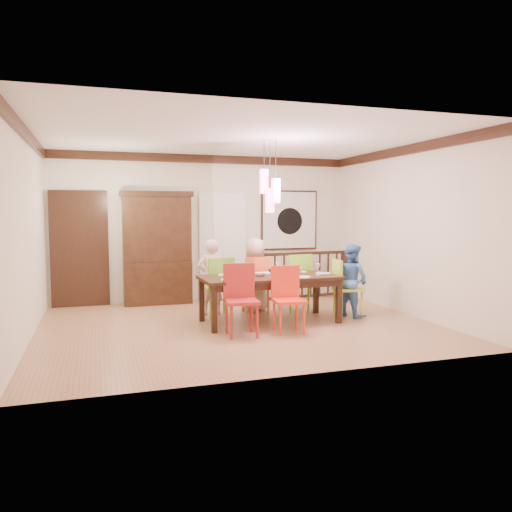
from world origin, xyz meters
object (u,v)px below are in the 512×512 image
object	(u,v)px
china_hutch	(157,248)
person_far_mid	(255,275)
dining_table	(270,281)
chair_far_left	(218,282)
chair_end_right	(348,284)
person_end_right	(352,280)
person_far_left	(211,277)
balustrade	(302,274)

from	to	relation	value
china_hutch	person_far_mid	distance (m)	2.09
person_far_mid	china_hutch	bearing A→B (deg)	-54.82
dining_table	chair_far_left	xyz separation A→B (m)	(-0.68, 0.72, -0.09)
chair_end_right	china_hutch	bearing A→B (deg)	60.85
person_end_right	person_far_left	bearing A→B (deg)	51.01
dining_table	chair_end_right	bearing A→B (deg)	0.10
china_hutch	person_far_mid	size ratio (longest dim) A/B	1.65
china_hutch	chair_far_left	bearing A→B (deg)	-60.86
china_hutch	person_far_mid	world-z (taller)	china_hutch
chair_far_left	dining_table	bearing A→B (deg)	127.55
chair_far_left	person_far_left	xyz separation A→B (m)	(-0.08, 0.17, 0.07)
balustrade	person_far_mid	distance (m)	1.65
chair_far_left	person_far_mid	distance (m)	0.75
chair_end_right	person_far_left	distance (m)	2.35
chair_far_left	person_end_right	size ratio (longest dim) A/B	0.82
dining_table	chair_end_right	xyz separation A→B (m)	(1.42, 0.03, -0.12)
chair_end_right	person_far_mid	xyz separation A→B (m)	(-1.37, 0.86, 0.10)
dining_table	china_hutch	size ratio (longest dim) A/B	1.02
dining_table	person_far_left	distance (m)	1.17
china_hutch	person_far_left	xyz separation A→B (m)	(0.76, -1.33, -0.44)
balustrade	person_far_mid	size ratio (longest dim) A/B	1.65
chair_far_left	balustrade	bearing A→B (deg)	-156.64
chair_end_right	balustrade	world-z (taller)	chair_end_right
dining_table	person_far_mid	world-z (taller)	person_far_mid
dining_table	balustrade	xyz separation A→B (m)	(1.36, 1.87, -0.17)
dining_table	person_end_right	world-z (taller)	person_end_right
chair_end_right	person_end_right	bearing A→B (deg)	-90.53
chair_far_left	china_hutch	distance (m)	1.79
person_far_left	dining_table	bearing A→B (deg)	131.31
person_far_left	person_end_right	size ratio (longest dim) A/B	1.05
china_hutch	balustrade	distance (m)	2.96
balustrade	china_hutch	bearing A→B (deg)	167.88
person_far_mid	person_far_left	bearing A→B (deg)	-14.58
person_far_mid	person_end_right	distance (m)	1.68
balustrade	person_far_left	world-z (taller)	person_far_left
china_hutch	person_far_left	size ratio (longest dim) A/B	1.66
balustrade	person_far_left	bearing A→B (deg)	-160.48
chair_far_left	china_hutch	xyz separation A→B (m)	(-0.83, 1.50, 0.51)
chair_far_left	chair_end_right	size ratio (longest dim) A/B	1.04
dining_table	china_hutch	xyz separation A→B (m)	(-1.52, 2.22, 0.42)
balustrade	chair_far_left	bearing A→B (deg)	-155.92
dining_table	person_far_mid	size ratio (longest dim) A/B	1.69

